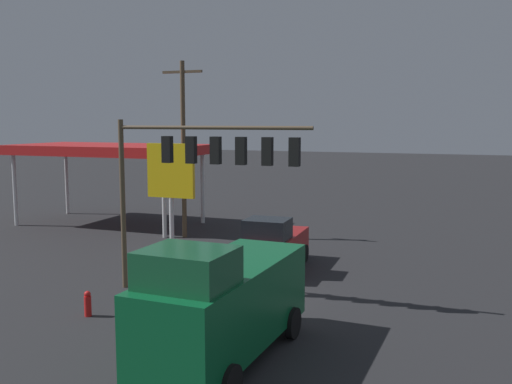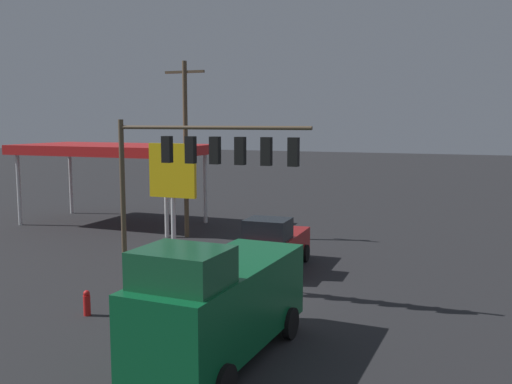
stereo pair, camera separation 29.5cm
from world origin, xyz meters
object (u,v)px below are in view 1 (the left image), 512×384
Objects in this scene: utility_pole at (183,145)px; delivery_truck at (223,303)px; price_sign at (171,174)px; pickup_parked at (272,245)px; fire_hydrant at (88,304)px; traffic_signal_assembly at (202,160)px.

delivery_truck is at bearing 121.16° from utility_pole.
price_sign is 0.79× the size of delivery_truck.
fire_hydrant is (3.86, 8.05, -0.67)m from pickup_parked.
price_sign is 7.08m from pickup_parked.
pickup_parked is (-6.20, 2.05, -2.76)m from price_sign.
utility_pole reaches higher than fire_hydrant.
pickup_parked is (-1.16, -4.66, -4.03)m from traffic_signal_assembly.
traffic_signal_assembly is at bearing 121.20° from utility_pole.
traffic_signal_assembly is 6.28m from pickup_parked.
fire_hydrant is at bearing 103.48° from utility_pole.
delivery_truck is at bearing 9.45° from pickup_parked.
price_sign reaches higher than pickup_parked.
utility_pole is 11.22× the size of fire_hydrant.
utility_pole reaches higher than price_sign.
utility_pole is 9.48m from pickup_parked.
traffic_signal_assembly is 6.98m from delivery_truck.
price_sign is at bearing -76.98° from fire_hydrant.
traffic_signal_assembly reaches higher than fire_hydrant.
price_sign is 14.60m from delivery_truck.
price_sign is at bearing -143.14° from delivery_truck.
traffic_signal_assembly reaches higher than pickup_parked.
price_sign reaches higher than fire_hydrant.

